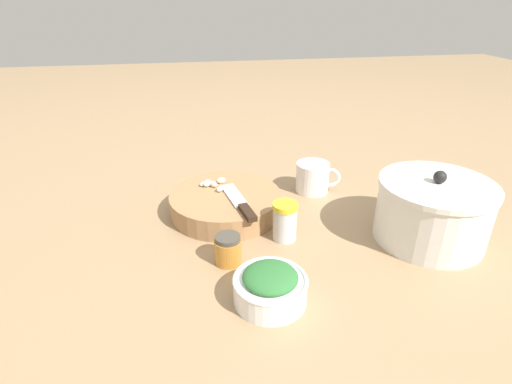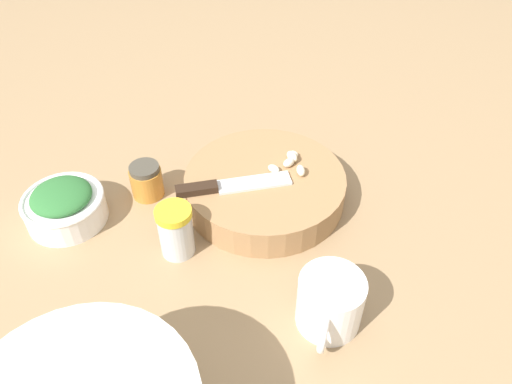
{
  "view_description": "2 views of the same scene",
  "coord_description": "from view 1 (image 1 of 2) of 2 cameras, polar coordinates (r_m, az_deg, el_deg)",
  "views": [
    {
      "loc": [
        0.87,
        -0.2,
        0.52
      ],
      "look_at": [
        -0.02,
        -0.04,
        0.06
      ],
      "focal_mm": 28.0,
      "sensor_mm": 36.0,
      "label": 1
    },
    {
      "loc": [
        -0.01,
        0.55,
        0.62
      ],
      "look_at": [
        -0.02,
        -0.03,
        0.09
      ],
      "focal_mm": 35.0,
      "sensor_mm": 36.0,
      "label": 2
    }
  ],
  "objects": [
    {
      "name": "stock_pot",
      "position": [
        0.98,
        23.87,
        -2.5
      ],
      "size": [
        0.25,
        0.25,
        0.17
      ],
      "color": "silver",
      "rests_on": "ground_plane"
    },
    {
      "name": "garlic_cloves",
      "position": [
        1.05,
        -6.05,
        1.17
      ],
      "size": [
        0.07,
        0.07,
        0.02
      ],
      "color": "#EFE9C8",
      "rests_on": "cutting_board"
    },
    {
      "name": "ground_plane",
      "position": [
        1.03,
        2.24,
        -3.34
      ],
      "size": [
        5.0,
        5.0,
        0.0
      ],
      "primitive_type": "plane",
      "color": "#997A56"
    },
    {
      "name": "spice_jar",
      "position": [
        0.91,
        4.14,
        -4.17
      ],
      "size": [
        0.06,
        0.06,
        0.09
      ],
      "color": "silver",
      "rests_on": "ground_plane"
    },
    {
      "name": "honey_jar",
      "position": [
        0.85,
        -4.0,
        -8.2
      ],
      "size": [
        0.06,
        0.06,
        0.06
      ],
      "color": "#BC7A2D",
      "rests_on": "ground_plane"
    },
    {
      "name": "chef_knife",
      "position": [
        0.96,
        -2.24,
        -1.64
      ],
      "size": [
        0.2,
        0.06,
        0.01
      ],
      "rotation": [
        0.0,
        0.0,
        1.76
      ],
      "color": "black",
      "rests_on": "cutting_board"
    },
    {
      "name": "cutting_board",
      "position": [
        1.03,
        -4.35,
        -1.58
      ],
      "size": [
        0.28,
        0.28,
        0.05
      ],
      "color": "#9E754C",
      "rests_on": "ground_plane"
    },
    {
      "name": "herb_bowl",
      "position": [
        0.75,
        2.03,
        -13.27
      ],
      "size": [
        0.14,
        0.14,
        0.07
      ],
      "color": "white",
      "rests_on": "ground_plane"
    },
    {
      "name": "coffee_mug",
      "position": [
        1.14,
        8.17,
        2.09
      ],
      "size": [
        0.09,
        0.12,
        0.08
      ],
      "color": "white",
      "rests_on": "ground_plane"
    }
  ]
}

